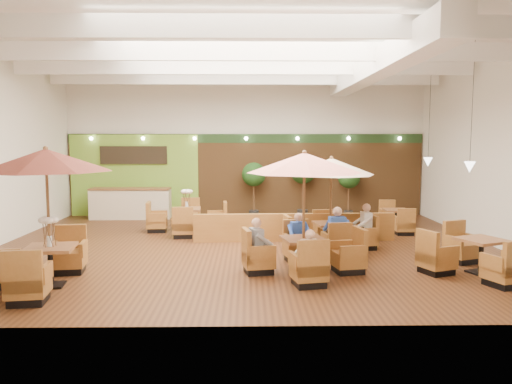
{
  "coord_description": "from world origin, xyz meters",
  "views": [
    {
      "loc": [
        0.07,
        -13.78,
        3.0
      ],
      "look_at": [
        0.3,
        0.5,
        1.5
      ],
      "focal_mm": 35.0,
      "sensor_mm": 36.0,
      "label": 1
    }
  ],
  "objects_px": {
    "diner_2": "(258,240)",
    "table_3": "(187,219)",
    "table_4": "(468,257)",
    "topiary_1": "(303,173)",
    "table_0": "(43,188)",
    "table_1": "(304,190)",
    "table_2": "(331,186)",
    "topiary_2": "(349,179)",
    "topiary_0": "(254,177)",
    "diner_1": "(299,232)",
    "service_counter": "(131,204)",
    "diner_0": "(309,251)",
    "diner_3": "(336,227)",
    "diner_4": "(364,222)",
    "table_5": "(396,220)",
    "booth_divider": "(294,227)"
  },
  "relations": [
    {
      "from": "service_counter",
      "to": "table_1",
      "type": "xyz_separation_m",
      "value": [
        5.72,
        -7.85,
        1.29
      ]
    },
    {
      "from": "diner_2",
      "to": "table_3",
      "type": "bearing_deg",
      "value": -177.13
    },
    {
      "from": "table_2",
      "to": "topiary_2",
      "type": "height_order",
      "value": "table_2"
    },
    {
      "from": "table_1",
      "to": "diner_3",
      "type": "bearing_deg",
      "value": 44.58
    },
    {
      "from": "table_3",
      "to": "diner_3",
      "type": "xyz_separation_m",
      "value": [
        4.26,
        -3.6,
        0.34
      ]
    },
    {
      "from": "table_2",
      "to": "table_3",
      "type": "distance_m",
      "value": 5.19
    },
    {
      "from": "service_counter",
      "to": "topiary_2",
      "type": "relative_size",
      "value": 1.51
    },
    {
      "from": "table_1",
      "to": "diner_4",
      "type": "height_order",
      "value": "table_1"
    },
    {
      "from": "topiary_2",
      "to": "diner_3",
      "type": "height_order",
      "value": "topiary_2"
    },
    {
      "from": "topiary_0",
      "to": "diner_4",
      "type": "relative_size",
      "value": 2.66
    },
    {
      "from": "table_5",
      "to": "diner_1",
      "type": "distance_m",
      "value": 5.73
    },
    {
      "from": "table_0",
      "to": "table_1",
      "type": "bearing_deg",
      "value": 2.62
    },
    {
      "from": "table_4",
      "to": "topiary_1",
      "type": "height_order",
      "value": "topiary_1"
    },
    {
      "from": "table_1",
      "to": "diner_3",
      "type": "relative_size",
      "value": 3.32
    },
    {
      "from": "table_3",
      "to": "topiary_2",
      "type": "bearing_deg",
      "value": 21.76
    },
    {
      "from": "diner_2",
      "to": "diner_0",
      "type": "bearing_deg",
      "value": 24.28
    },
    {
      "from": "topiary_1",
      "to": "diner_0",
      "type": "distance_m",
      "value": 9.16
    },
    {
      "from": "diner_2",
      "to": "diner_4",
      "type": "relative_size",
      "value": 1.0
    },
    {
      "from": "topiary_0",
      "to": "diner_0",
      "type": "xyz_separation_m",
      "value": [
        1.03,
        -9.07,
        -0.86
      ]
    },
    {
      "from": "service_counter",
      "to": "topiary_2",
      "type": "distance_m",
      "value": 8.41
    },
    {
      "from": "table_2",
      "to": "diner_0",
      "type": "distance_m",
      "value": 3.74
    },
    {
      "from": "topiary_0",
      "to": "diner_4",
      "type": "bearing_deg",
      "value": -62.1
    },
    {
      "from": "table_0",
      "to": "diner_2",
      "type": "bearing_deg",
      "value": 4.94
    },
    {
      "from": "table_0",
      "to": "topiary_1",
      "type": "relative_size",
      "value": 1.25
    },
    {
      "from": "table_3",
      "to": "topiary_1",
      "type": "bearing_deg",
      "value": 30.84
    },
    {
      "from": "table_0",
      "to": "topiary_0",
      "type": "bearing_deg",
      "value": 56.68
    },
    {
      "from": "topiary_0",
      "to": "diner_3",
      "type": "xyz_separation_m",
      "value": [
        2.04,
        -6.55,
        -0.81
      ]
    },
    {
      "from": "table_4",
      "to": "table_5",
      "type": "height_order",
      "value": "table_4"
    },
    {
      "from": "table_4",
      "to": "topiary_2",
      "type": "height_order",
      "value": "topiary_2"
    },
    {
      "from": "topiary_2",
      "to": "diner_1",
      "type": "height_order",
      "value": "topiary_2"
    },
    {
      "from": "service_counter",
      "to": "diner_0",
      "type": "distance_m",
      "value": 10.55
    },
    {
      "from": "table_3",
      "to": "table_4",
      "type": "relative_size",
      "value": 0.93
    },
    {
      "from": "table_3",
      "to": "topiary_2",
      "type": "distance_m",
      "value": 6.67
    },
    {
      "from": "diner_2",
      "to": "diner_3",
      "type": "height_order",
      "value": "diner_3"
    },
    {
      "from": "topiary_0",
      "to": "diner_1",
      "type": "relative_size",
      "value": 2.83
    },
    {
      "from": "topiary_1",
      "to": "service_counter",
      "type": "bearing_deg",
      "value": -178.26
    },
    {
      "from": "table_1",
      "to": "diner_3",
      "type": "xyz_separation_m",
      "value": [
        1.01,
        1.5,
        -1.1
      ]
    },
    {
      "from": "diner_0",
      "to": "diner_3",
      "type": "height_order",
      "value": "diner_3"
    },
    {
      "from": "table_0",
      "to": "diner_3",
      "type": "height_order",
      "value": "table_0"
    },
    {
      "from": "diner_3",
      "to": "diner_4",
      "type": "distance_m",
      "value": 1.32
    },
    {
      "from": "topiary_1",
      "to": "diner_0",
      "type": "xyz_separation_m",
      "value": [
        -0.86,
        -9.07,
        -0.99
      ]
    },
    {
      "from": "table_2",
      "to": "diner_0",
      "type": "height_order",
      "value": "table_2"
    },
    {
      "from": "table_0",
      "to": "table_1",
      "type": "relative_size",
      "value": 1.03
    },
    {
      "from": "table_4",
      "to": "diner_2",
      "type": "height_order",
      "value": "diner_2"
    },
    {
      "from": "table_5",
      "to": "diner_3",
      "type": "relative_size",
      "value": 2.76
    },
    {
      "from": "booth_divider",
      "to": "topiary_1",
      "type": "bearing_deg",
      "value": 78.76
    },
    {
      "from": "topiary_1",
      "to": "diner_1",
      "type": "height_order",
      "value": "topiary_1"
    },
    {
      "from": "table_0",
      "to": "diner_1",
      "type": "height_order",
      "value": "table_0"
    },
    {
      "from": "table_0",
      "to": "topiary_2",
      "type": "height_order",
      "value": "table_0"
    },
    {
      "from": "table_5",
      "to": "diner_4",
      "type": "xyz_separation_m",
      "value": [
        -1.75,
        -2.93,
        0.43
      ]
    }
  ]
}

